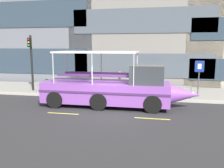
# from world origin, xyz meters

# --- Properties ---
(ground_plane) EXTENTS (120.00, 120.00, 0.00)m
(ground_plane) POSITION_xyz_m (0.00, 0.00, 0.00)
(ground_plane) COLOR #2B2B2D
(sidewalk) EXTENTS (32.00, 4.80, 0.18)m
(sidewalk) POSITION_xyz_m (0.00, 5.60, 0.09)
(sidewalk) COLOR gray
(sidewalk) RESTS_ON ground_plane
(curb_edge) EXTENTS (32.00, 0.18, 0.18)m
(curb_edge) POSITION_xyz_m (0.00, 3.11, 0.09)
(curb_edge) COLOR #B2ADA3
(curb_edge) RESTS_ON ground_plane
(lane_centreline) EXTENTS (25.80, 0.12, 0.01)m
(lane_centreline) POSITION_xyz_m (-0.00, -0.92, 0.00)
(lane_centreline) COLOR #DBD64C
(lane_centreline) RESTS_ON ground_plane
(curb_guardrail) EXTENTS (11.24, 0.09, 0.82)m
(curb_guardrail) POSITION_xyz_m (-0.72, 3.45, 0.73)
(curb_guardrail) COLOR gray
(curb_guardrail) RESTS_ON sidewalk
(traffic_light_pole) EXTENTS (0.24, 0.46, 4.29)m
(traffic_light_pole) POSITION_xyz_m (-7.03, 4.08, 2.77)
(traffic_light_pole) COLOR black
(traffic_light_pole) RESTS_ON sidewalk
(parking_sign) EXTENTS (0.60, 0.12, 2.48)m
(parking_sign) POSITION_xyz_m (5.40, 4.19, 1.86)
(parking_sign) COLOR #4C4F54
(parking_sign) RESTS_ON sidewalk
(leaned_bicycle) EXTENTS (1.74, 0.46, 0.96)m
(leaned_bicycle) POSITION_xyz_m (-5.47, 3.83, 0.56)
(leaned_bicycle) COLOR black
(leaned_bicycle) RESTS_ON sidewalk
(duck_tour_boat) EXTENTS (9.48, 2.58, 3.33)m
(duck_tour_boat) POSITION_xyz_m (0.09, 1.24, 1.10)
(duck_tour_boat) COLOR purple
(duck_tour_boat) RESTS_ON ground_plane
(pedestrian_near_bow) EXTENTS (0.37, 0.30, 1.51)m
(pedestrian_near_bow) POSITION_xyz_m (2.91, 4.54, 1.09)
(pedestrian_near_bow) COLOR black
(pedestrian_near_bow) RESTS_ON sidewalk
(pedestrian_mid_left) EXTENTS (0.22, 0.46, 1.60)m
(pedestrian_mid_left) POSITION_xyz_m (-0.19, 4.71, 1.15)
(pedestrian_mid_left) COLOR #1E2338
(pedestrian_mid_left) RESTS_ON sidewalk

